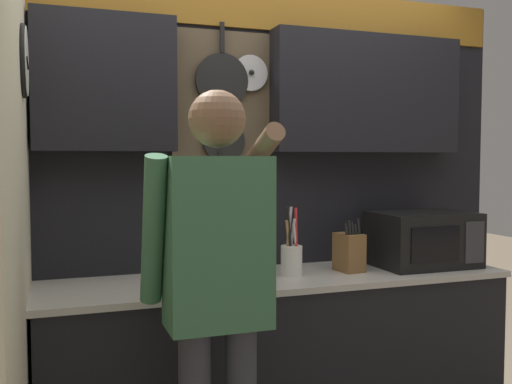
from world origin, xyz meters
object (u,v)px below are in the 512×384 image
object	(u,v)px
microwave	(423,239)
utensil_crock	(291,257)
knife_block	(349,252)
person	(217,277)

from	to	relation	value
microwave	utensil_crock	distance (m)	0.77
microwave	knife_block	xyz separation A→B (m)	(-0.45, 0.00, -0.04)
microwave	utensil_crock	world-z (taller)	utensil_crock
utensil_crock	person	world-z (taller)	person
utensil_crock	person	distance (m)	0.78
microwave	knife_block	distance (m)	0.45
microwave	person	size ratio (longest dim) A/B	0.31
person	microwave	bearing A→B (deg)	23.21
microwave	utensil_crock	xyz separation A→B (m)	(-0.77, 0.00, -0.05)
knife_block	utensil_crock	bearing A→B (deg)	179.93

